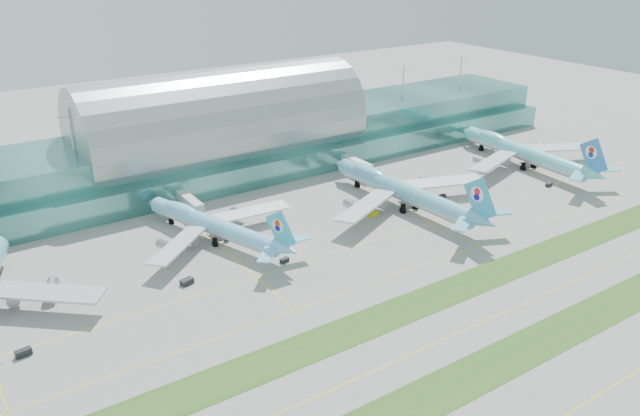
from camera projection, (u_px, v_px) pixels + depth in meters
ground at (431, 304)px, 170.91m from camera, size 700.00×700.00×0.00m
terminal at (223, 139)px, 263.68m from camera, size 340.00×69.10×36.00m
grass_strip_near at (512, 356)px, 149.50m from camera, size 420.00×12.00×0.08m
grass_strip_far at (426, 301)px, 172.42m from camera, size 420.00×12.00×0.08m
taxiline_a at (585, 403)px, 134.24m from camera, size 420.00×0.35×0.01m
taxiline_b at (469, 328)px, 160.21m from camera, size 420.00×0.35×0.01m
taxiline_c at (389, 277)px, 184.66m from camera, size 420.00×0.35×0.01m
taxiline_d at (346, 249)px, 201.46m from camera, size 420.00×0.35×0.01m
airliner_b at (212, 224)px, 205.15m from camera, size 57.49×66.79×18.93m
airliner_c at (401, 189)px, 230.75m from camera, size 71.81×81.62×22.46m
airliner_d at (522, 151)px, 273.06m from camera, size 71.04×80.88×22.25m
gse_b at (23, 353)px, 149.28m from camera, size 3.95×2.18×1.72m
gse_c at (187, 281)px, 180.51m from camera, size 4.17×2.98×1.64m
gse_d at (284, 260)px, 192.92m from camera, size 3.15×2.32×1.35m
gse_e at (373, 214)px, 225.36m from camera, size 4.23×2.50×1.62m
gse_f at (442, 197)px, 240.74m from camera, size 3.43×1.99×1.38m
gse_g at (549, 184)px, 252.65m from camera, size 3.43×2.32×1.45m
gse_h at (575, 164)px, 276.27m from camera, size 3.48×1.83×1.30m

